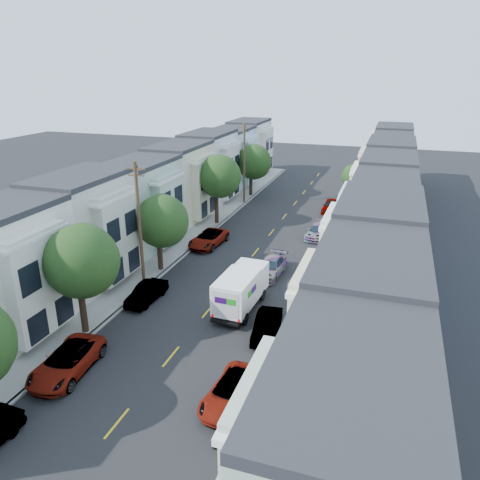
{
  "coord_description": "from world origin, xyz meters",
  "views": [
    {
      "loc": [
        11.62,
        -27.65,
        16.55
      ],
      "look_at": [
        -0.59,
        9.12,
        2.2
      ],
      "focal_mm": 35.0,
      "sensor_mm": 36.0,
      "label": 1
    }
  ],
  "objects_px": {
    "parked_left_b": "(67,362)",
    "parked_right_d": "(331,206)",
    "utility_pole_near": "(140,226)",
    "tree_far_r": "(353,177)",
    "parked_right_b": "(267,326)",
    "tree_d": "(219,177)",
    "lead_sedan": "(270,267)",
    "tree_b": "(81,261)",
    "parked_left_c": "(147,293)",
    "parked_left_d": "(209,239)",
    "parked_right_a": "(232,392)",
    "utility_pole_far": "(244,164)",
    "tree_e": "(253,162)",
    "tree_c": "(161,221)",
    "fedex_truck": "(241,288)",
    "motorcycle": "(225,430)",
    "parked_right_c": "(318,231)"
  },
  "relations": [
    {
      "from": "parked_left_d",
      "to": "parked_right_d",
      "type": "height_order",
      "value": "parked_right_d"
    },
    {
      "from": "parked_right_b",
      "to": "parked_right_d",
      "type": "distance_m",
      "value": 29.35
    },
    {
      "from": "tree_d",
      "to": "parked_right_c",
      "type": "distance_m",
      "value": 12.2
    },
    {
      "from": "parked_right_d",
      "to": "tree_far_r",
      "type": "bearing_deg",
      "value": 62.02
    },
    {
      "from": "parked_right_a",
      "to": "tree_b",
      "type": "bearing_deg",
      "value": 167.24
    },
    {
      "from": "parked_left_b",
      "to": "tree_e",
      "type": "bearing_deg",
      "value": 87.16
    },
    {
      "from": "lead_sedan",
      "to": "parked_left_b",
      "type": "height_order",
      "value": "parked_left_b"
    },
    {
      "from": "parked_left_d",
      "to": "parked_right_b",
      "type": "distance_m",
      "value": 17.18
    },
    {
      "from": "tree_d",
      "to": "tree_e",
      "type": "xyz_separation_m",
      "value": [
        0.0,
        12.91,
        -0.75
      ]
    },
    {
      "from": "tree_e",
      "to": "utility_pole_near",
      "type": "relative_size",
      "value": 0.7
    },
    {
      "from": "tree_e",
      "to": "lead_sedan",
      "type": "height_order",
      "value": "tree_e"
    },
    {
      "from": "tree_c",
      "to": "tree_d",
      "type": "distance_m",
      "value": 13.56
    },
    {
      "from": "lead_sedan",
      "to": "parked_left_b",
      "type": "xyz_separation_m",
      "value": [
        -7.54,
        -16.74,
        0.03
      ]
    },
    {
      "from": "tree_d",
      "to": "parked_left_d",
      "type": "bearing_deg",
      "value": -78.16
    },
    {
      "from": "tree_e",
      "to": "parked_right_a",
      "type": "height_order",
      "value": "tree_e"
    },
    {
      "from": "utility_pole_far",
      "to": "fedex_truck",
      "type": "distance_m",
      "value": 28.4
    },
    {
      "from": "parked_left_c",
      "to": "parked_right_b",
      "type": "relative_size",
      "value": 0.97
    },
    {
      "from": "fedex_truck",
      "to": "parked_left_d",
      "type": "bearing_deg",
      "value": 124.66
    },
    {
      "from": "lead_sedan",
      "to": "parked_right_b",
      "type": "xyz_separation_m",
      "value": [
        2.26,
        -9.27,
        -0.0
      ]
    },
    {
      "from": "parked_left_c",
      "to": "parked_right_c",
      "type": "distance_m",
      "value": 20.61
    },
    {
      "from": "tree_e",
      "to": "parked_right_a",
      "type": "xyz_separation_m",
      "value": [
        11.2,
        -40.6,
        -4.0
      ]
    },
    {
      "from": "utility_pole_far",
      "to": "parked_right_d",
      "type": "xyz_separation_m",
      "value": [
        11.2,
        -0.49,
        -4.38
      ]
    },
    {
      "from": "parked_right_b",
      "to": "motorcycle",
      "type": "distance_m",
      "value": 9.32
    },
    {
      "from": "parked_left_d",
      "to": "parked_right_a",
      "type": "distance_m",
      "value": 23.18
    },
    {
      "from": "parked_left_b",
      "to": "parked_left_d",
      "type": "distance_m",
      "value": 21.58
    },
    {
      "from": "tree_d",
      "to": "utility_pole_near",
      "type": "height_order",
      "value": "utility_pole_near"
    },
    {
      "from": "parked_right_d",
      "to": "tree_e",
      "type": "bearing_deg",
      "value": 159.44
    },
    {
      "from": "tree_d",
      "to": "utility_pole_far",
      "type": "distance_m",
      "value": 9.05
    },
    {
      "from": "tree_d",
      "to": "lead_sedan",
      "type": "relative_size",
      "value": 1.64
    },
    {
      "from": "tree_d",
      "to": "fedex_truck",
      "type": "xyz_separation_m",
      "value": [
        8.44,
        -17.83,
        -3.8
      ]
    },
    {
      "from": "parked_left_b",
      "to": "parked_right_d",
      "type": "bearing_deg",
      "value": 70.31
    },
    {
      "from": "tree_far_r",
      "to": "parked_left_b",
      "type": "distance_m",
      "value": 42.26
    },
    {
      "from": "fedex_truck",
      "to": "parked_right_a",
      "type": "bearing_deg",
      "value": -71.98
    },
    {
      "from": "tree_b",
      "to": "parked_left_c",
      "type": "xyz_separation_m",
      "value": [
        1.4,
        5.2,
        -4.49
      ]
    },
    {
      "from": "motorcycle",
      "to": "lead_sedan",
      "type": "bearing_deg",
      "value": 112.1
    },
    {
      "from": "utility_pole_near",
      "to": "utility_pole_far",
      "type": "relative_size",
      "value": 1.0
    },
    {
      "from": "tree_d",
      "to": "parked_right_d",
      "type": "height_order",
      "value": "tree_d"
    },
    {
      "from": "parked_left_b",
      "to": "parked_left_d",
      "type": "relative_size",
      "value": 1.01
    },
    {
      "from": "tree_far_r",
      "to": "parked_right_c",
      "type": "relative_size",
      "value": 1.17
    },
    {
      "from": "parked_right_b",
      "to": "parked_right_d",
      "type": "relative_size",
      "value": 0.9
    },
    {
      "from": "utility_pole_near",
      "to": "parked_left_d",
      "type": "relative_size",
      "value": 1.89
    },
    {
      "from": "parked_right_c",
      "to": "motorcycle",
      "type": "relative_size",
      "value": 2.14
    },
    {
      "from": "tree_far_r",
      "to": "utility_pole_far",
      "type": "xyz_separation_m",
      "value": [
        -13.19,
        -3.16,
        1.46
      ]
    },
    {
      "from": "lead_sedan",
      "to": "parked_right_a",
      "type": "height_order",
      "value": "lead_sedan"
    },
    {
      "from": "utility_pole_far",
      "to": "parked_left_d",
      "type": "height_order",
      "value": "utility_pole_far"
    },
    {
      "from": "tree_d",
      "to": "parked_right_a",
      "type": "relative_size",
      "value": 1.62
    },
    {
      "from": "parked_left_c",
      "to": "parked_left_d",
      "type": "distance_m",
      "value": 12.34
    },
    {
      "from": "utility_pole_near",
      "to": "parked_left_b",
      "type": "relative_size",
      "value": 1.87
    },
    {
      "from": "tree_d",
      "to": "utility_pole_near",
      "type": "xyz_separation_m",
      "value": [
        0.0,
        -16.95,
        -0.26
      ]
    },
    {
      "from": "fedex_truck",
      "to": "motorcycle",
      "type": "height_order",
      "value": "fedex_truck"
    }
  ]
}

